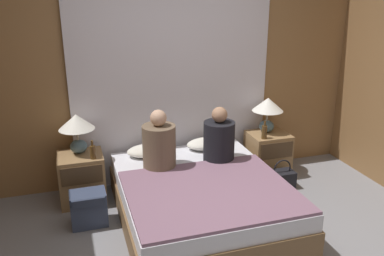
{
  "coord_description": "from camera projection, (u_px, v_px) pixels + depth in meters",
  "views": [
    {
      "loc": [
        -1.17,
        -2.8,
        2.25
      ],
      "look_at": [
        0.0,
        0.95,
        0.88
      ],
      "focal_mm": 38.0,
      "sensor_mm": 36.0,
      "label": 1
    }
  ],
  "objects": [
    {
      "name": "lamp_left",
      "position": [
        77.0,
        126.0,
        4.31
      ],
      "size": [
        0.38,
        0.38,
        0.43
      ],
      "color": "slate",
      "rests_on": "nightstand_left"
    },
    {
      "name": "wall_back",
      "position": [
        172.0,
        77.0,
        4.75
      ],
      "size": [
        4.71,
        0.06,
        2.5
      ],
      "color": "olive",
      "rests_on": "ground_plane"
    },
    {
      "name": "curtain_panel",
      "position": [
        173.0,
        89.0,
        4.74
      ],
      "size": [
        2.55,
        0.02,
        2.25
      ],
      "color": "silver",
      "rests_on": "ground_plane"
    },
    {
      "name": "handbag_on_floor",
      "position": [
        281.0,
        179.0,
        4.77
      ],
      "size": [
        0.29,
        0.19,
        0.36
      ],
      "color": "black",
      "rests_on": "ground_plane"
    },
    {
      "name": "nightstand_left",
      "position": [
        82.0,
        178.0,
        4.43
      ],
      "size": [
        0.48,
        0.44,
        0.55
      ],
      "color": "#937047",
      "rests_on": "ground_plane"
    },
    {
      "name": "person_left_in_bed",
      "position": [
        159.0,
        145.0,
        4.23
      ],
      "size": [
        0.35,
        0.35,
        0.64
      ],
      "color": "brown",
      "rests_on": "bed"
    },
    {
      "name": "bed",
      "position": [
        201.0,
        199.0,
        4.12
      ],
      "size": [
        1.6,
        1.93,
        0.43
      ],
      "color": "brown",
      "rests_on": "ground_plane"
    },
    {
      "name": "pillow_right",
      "position": [
        208.0,
        143.0,
        4.82
      ],
      "size": [
        0.52,
        0.32,
        0.12
      ],
      "color": "silver",
      "rests_on": "bed"
    },
    {
      "name": "ground_plane",
      "position": [
        224.0,
        256.0,
        3.6
      ],
      "size": [
        16.0,
        16.0,
        0.0
      ],
      "primitive_type": "plane",
      "color": "gray"
    },
    {
      "name": "blanket_on_bed",
      "position": [
        210.0,
        191.0,
        3.79
      ],
      "size": [
        1.54,
        1.3,
        0.03
      ],
      "color": "slate",
      "rests_on": "bed"
    },
    {
      "name": "backpack_on_floor",
      "position": [
        89.0,
        206.0,
        4.01
      ],
      "size": [
        0.35,
        0.27,
        0.35
      ],
      "color": "#333D56",
      "rests_on": "ground_plane"
    },
    {
      "name": "pillow_left",
      "position": [
        150.0,
        150.0,
        4.62
      ],
      "size": [
        0.52,
        0.32,
        0.12
      ],
      "color": "silver",
      "rests_on": "bed"
    },
    {
      "name": "lamp_right",
      "position": [
        268.0,
        108.0,
        4.95
      ],
      "size": [
        0.38,
        0.38,
        0.43
      ],
      "color": "slate",
      "rests_on": "nightstand_right"
    },
    {
      "name": "beer_bottle_on_left_stand",
      "position": [
        93.0,
        152.0,
        4.24
      ],
      "size": [
        0.06,
        0.06,
        0.2
      ],
      "color": "#513819",
      "rests_on": "nightstand_left"
    },
    {
      "name": "person_right_in_bed",
      "position": [
        219.0,
        139.0,
        4.42
      ],
      "size": [
        0.34,
        0.34,
        0.61
      ],
      "color": "black",
      "rests_on": "bed"
    },
    {
      "name": "beer_bottle_on_right_stand",
      "position": [
        264.0,
        132.0,
        4.79
      ],
      "size": [
        0.06,
        0.06,
        0.22
      ],
      "color": "#513819",
      "rests_on": "nightstand_right"
    },
    {
      "name": "nightstand_right",
      "position": [
        268.0,
        154.0,
        5.07
      ],
      "size": [
        0.48,
        0.44,
        0.55
      ],
      "color": "#937047",
      "rests_on": "ground_plane"
    }
  ]
}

